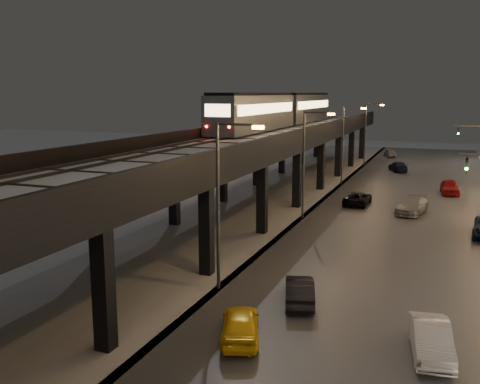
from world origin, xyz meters
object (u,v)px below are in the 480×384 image
(car_taxi, at_px, (240,325))
(car_onc_white, at_px, (412,206))
(car_mid_dark, at_px, (398,167))
(car_near_white, at_px, (299,291))
(car_mid_silver, at_px, (358,199))
(car_onc_silver, at_px, (431,341))
(car_far_white, at_px, (390,153))
(car_onc_red, at_px, (450,187))
(subway_train, at_px, (282,109))

(car_taxi, xyz_separation_m, car_onc_white, (5.34, 28.15, 0.03))
(car_taxi, xyz_separation_m, car_mid_dark, (1.95, 54.55, -0.04))
(car_near_white, bearing_deg, car_mid_dark, -106.79)
(car_taxi, bearing_deg, car_onc_white, -120.45)
(car_mid_silver, height_order, car_onc_silver, car_onc_silver)
(car_taxi, xyz_separation_m, car_far_white, (-0.70, 71.23, -0.04))
(car_onc_silver, distance_m, car_onc_white, 26.88)
(car_mid_silver, xyz_separation_m, car_onc_white, (5.04, -1.99, 0.09))
(car_taxi, height_order, car_mid_silver, car_taxi)
(car_onc_silver, xyz_separation_m, car_onc_red, (0.79, 37.81, 0.06))
(car_onc_white, xyz_separation_m, car_onc_red, (3.11, 11.02, 0.03))
(car_far_white, xyz_separation_m, car_onc_white, (6.05, -43.09, 0.07))
(car_mid_dark, distance_m, car_onc_white, 26.61)
(subway_train, distance_m, car_onc_silver, 46.29)
(car_far_white, xyz_separation_m, car_onc_red, (9.16, -32.06, 0.10))
(car_taxi, bearing_deg, car_onc_silver, 170.40)
(car_onc_silver, bearing_deg, car_near_white, 143.31)
(car_onc_white, bearing_deg, car_onc_red, 85.11)
(car_mid_dark, relative_size, car_onc_silver, 1.07)
(car_onc_white, distance_m, car_onc_red, 11.46)
(car_mid_silver, xyz_separation_m, car_onc_red, (8.15, 9.03, 0.11))
(car_onc_white, bearing_deg, car_far_white, 108.87)
(car_taxi, bearing_deg, car_mid_dark, -111.75)
(car_near_white, bearing_deg, car_far_white, -104.32)
(subway_train, distance_m, car_mid_silver, 18.87)
(car_mid_silver, bearing_deg, car_mid_dark, -91.09)
(car_far_white, height_order, car_onc_silver, car_onc_silver)
(car_onc_white, relative_size, car_onc_red, 1.13)
(car_mid_dark, relative_size, car_far_white, 1.17)
(car_far_white, distance_m, car_onc_red, 33.34)
(car_taxi, bearing_deg, car_near_white, -125.10)
(car_mid_dark, distance_m, car_onc_red, 16.69)
(car_mid_silver, relative_size, car_onc_silver, 1.09)
(car_onc_white, bearing_deg, car_onc_silver, -74.16)
(subway_train, height_order, car_taxi, subway_train)
(car_far_white, relative_size, car_onc_silver, 0.92)
(car_far_white, distance_m, car_onc_silver, 70.37)
(subway_train, xyz_separation_m, car_onc_white, (16.38, -14.82, -7.83))
(car_near_white, height_order, car_mid_silver, car_near_white)
(subway_train, distance_m, car_far_white, 31.11)
(car_mid_silver, distance_m, car_far_white, 41.11)
(car_onc_white, bearing_deg, subway_train, 148.74)
(car_onc_silver, height_order, car_onc_red, car_onc_red)
(car_mid_silver, relative_size, car_far_white, 1.19)
(car_taxi, relative_size, car_far_white, 1.05)
(car_near_white, xyz_separation_m, car_mid_silver, (-1.03, 25.31, -0.03))
(car_mid_silver, height_order, car_onc_red, car_onc_red)
(car_near_white, xyz_separation_m, car_onc_silver, (6.34, -3.46, 0.03))
(car_near_white, height_order, car_onc_white, car_onc_white)
(car_onc_white, bearing_deg, car_mid_silver, 169.30)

